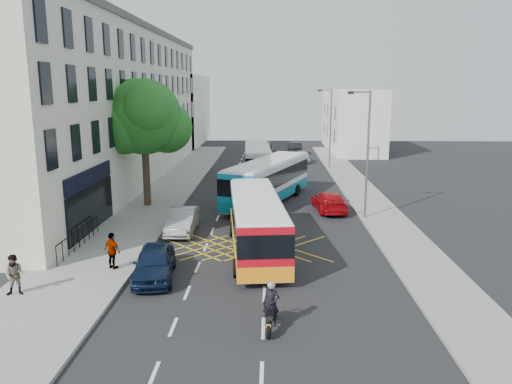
# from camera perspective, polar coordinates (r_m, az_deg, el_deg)

# --- Properties ---
(ground) EXTENTS (120.00, 120.00, 0.00)m
(ground) POSITION_cam_1_polar(r_m,az_deg,el_deg) (20.97, 0.96, -11.55)
(ground) COLOR black
(ground) RESTS_ON ground
(pavement_left) EXTENTS (5.00, 70.00, 0.15)m
(pavement_left) POSITION_cam_1_polar(r_m,az_deg,el_deg) (36.28, -12.26, -1.53)
(pavement_left) COLOR gray
(pavement_left) RESTS_ON ground
(pavement_right) EXTENTS (3.00, 70.00, 0.15)m
(pavement_right) POSITION_cam_1_polar(r_m,az_deg,el_deg) (35.96, 13.33, -1.71)
(pavement_right) COLOR gray
(pavement_right) RESTS_ON ground
(terrace_main) EXTENTS (8.30, 45.00, 13.50)m
(terrace_main) POSITION_cam_1_polar(r_m,az_deg,el_deg) (46.01, -16.54, 9.46)
(terrace_main) COLOR beige
(terrace_main) RESTS_ON ground
(terrace_far) EXTENTS (8.00, 20.00, 10.00)m
(terrace_far) POSITION_cam_1_polar(r_m,az_deg,el_deg) (75.66, -9.25, 9.24)
(terrace_far) COLOR silver
(terrace_far) RESTS_ON ground
(building_right) EXTENTS (6.00, 18.00, 8.00)m
(building_right) POSITION_cam_1_polar(r_m,az_deg,el_deg) (68.23, 10.90, 8.06)
(building_right) COLOR silver
(building_right) RESTS_ON ground
(street_tree) EXTENTS (6.30, 5.70, 8.80)m
(street_tree) POSITION_cam_1_polar(r_m,az_deg,el_deg) (35.36, -12.74, 8.30)
(street_tree) COLOR #382619
(street_tree) RESTS_ON pavement_left
(lamp_near) EXTENTS (1.45, 0.15, 8.00)m
(lamp_near) POSITION_cam_1_polar(r_m,az_deg,el_deg) (32.02, 12.49, 4.95)
(lamp_near) COLOR slate
(lamp_near) RESTS_ON pavement_right
(lamp_far) EXTENTS (1.45, 0.15, 8.00)m
(lamp_far) POSITION_cam_1_polar(r_m,az_deg,el_deg) (51.71, 8.41, 7.66)
(lamp_far) COLOR slate
(lamp_far) RESTS_ON pavement_right
(railings) EXTENTS (0.08, 5.60, 1.14)m
(railings) POSITION_cam_1_polar(r_m,az_deg,el_deg) (27.54, -19.57, -4.87)
(railings) COLOR black
(railings) RESTS_ON pavement_left
(bus_near) EXTENTS (3.47, 10.55, 2.91)m
(bus_near) POSITION_cam_1_polar(r_m,az_deg,el_deg) (25.54, 0.05, -3.56)
(bus_near) COLOR silver
(bus_near) RESTS_ON ground
(bus_mid) EXTENTS (6.43, 11.29, 3.13)m
(bus_mid) POSITION_cam_1_polar(r_m,az_deg,el_deg) (36.40, 1.34, 1.31)
(bus_mid) COLOR silver
(bus_mid) RESTS_ON ground
(bus_far) EXTENTS (2.94, 10.31, 2.87)m
(bus_far) POSITION_cam_1_polar(r_m,az_deg,el_deg) (47.43, 0.19, 3.64)
(bus_far) COLOR silver
(bus_far) RESTS_ON ground
(motorbike) EXTENTS (0.65, 2.01, 1.78)m
(motorbike) POSITION_cam_1_polar(r_m,az_deg,el_deg) (17.86, 1.76, -12.97)
(motorbike) COLOR black
(motorbike) RESTS_ON ground
(parked_car_blue) EXTENTS (2.24, 4.45, 1.45)m
(parked_car_blue) POSITION_cam_1_polar(r_m,az_deg,el_deg) (22.73, -11.55, -7.93)
(parked_car_blue) COLOR black
(parked_car_blue) RESTS_ON ground
(parked_car_silver) EXTENTS (1.52, 4.28, 1.41)m
(parked_car_silver) POSITION_cam_1_polar(r_m,az_deg,el_deg) (29.45, -8.40, -3.26)
(parked_car_silver) COLOR #929499
(parked_car_silver) RESTS_ON ground
(red_hatchback) EXTENTS (2.32, 4.76, 1.33)m
(red_hatchback) POSITION_cam_1_polar(r_m,az_deg,el_deg) (34.48, 8.37, -1.08)
(red_hatchback) COLOR #B1070F
(red_hatchback) RESTS_ON ground
(distant_car_grey) EXTENTS (2.17, 4.49, 1.23)m
(distant_car_grey) POSITION_cam_1_polar(r_m,az_deg,el_deg) (62.31, 1.15, 4.80)
(distant_car_grey) COLOR #3D3F45
(distant_car_grey) RESTS_ON ground
(distant_car_silver) EXTENTS (1.89, 4.09, 1.36)m
(distant_car_silver) POSITION_cam_1_polar(r_m,az_deg,el_deg) (56.87, 5.26, 4.12)
(distant_car_silver) COLOR #B4B6BC
(distant_car_silver) RESTS_ON ground
(distant_car_dark) EXTENTS (1.71, 4.56, 1.49)m
(distant_car_dark) POSITION_cam_1_polar(r_m,az_deg,el_deg) (63.67, 4.46, 5.03)
(distant_car_dark) COLOR black
(distant_car_dark) RESTS_ON ground
(pedestrian_near) EXTENTS (0.92, 0.78, 1.68)m
(pedestrian_near) POSITION_cam_1_polar(r_m,az_deg,el_deg) (22.36, -25.83, -8.53)
(pedestrian_near) COLOR gray
(pedestrian_near) RESTS_ON pavement_left
(pedestrian_far) EXTENTS (1.07, 0.88, 1.71)m
(pedestrian_far) POSITION_cam_1_polar(r_m,az_deg,el_deg) (23.88, -16.11, -6.47)
(pedestrian_far) COLOR gray
(pedestrian_far) RESTS_ON pavement_left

